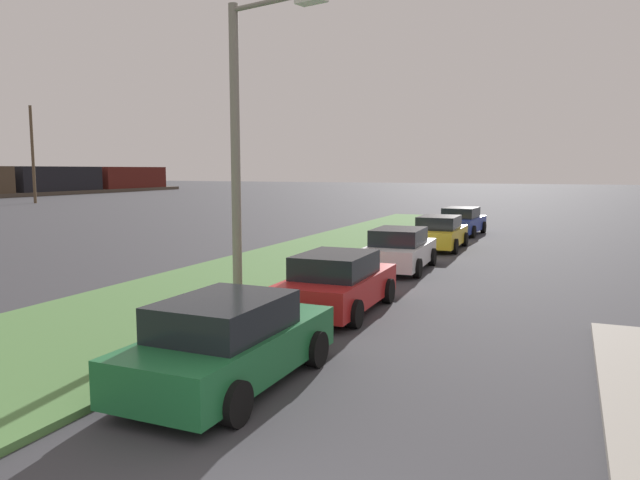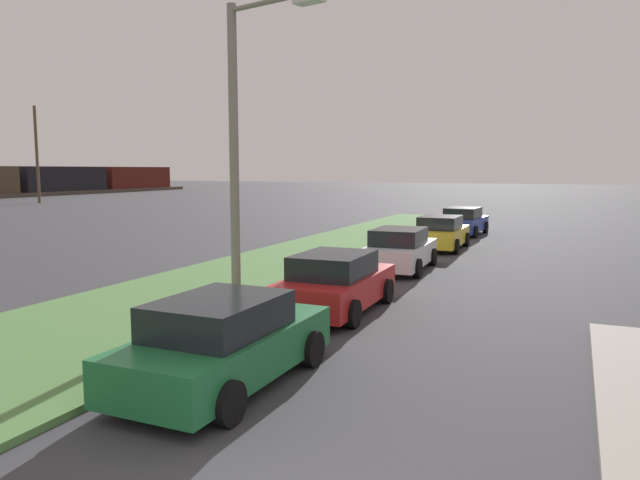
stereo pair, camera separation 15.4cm
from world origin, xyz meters
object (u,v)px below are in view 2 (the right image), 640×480
object	(u,v)px
parked_car_red	(336,283)
parked_car_blue	(463,221)
parked_car_white	(400,250)
distant_utility_pole	(37,155)
streetlight	(244,133)
parked_car_green	(225,342)
parked_car_yellow	(441,233)

from	to	relation	value
parked_car_red	parked_car_blue	xyz separation A→B (m)	(18.90, 0.16, 0.00)
parked_car_white	distant_utility_pole	bearing A→B (deg)	58.58
streetlight	distant_utility_pole	world-z (taller)	distant_utility_pole
parked_car_green	streetlight	distance (m)	6.65
parked_car_white	streetlight	distance (m)	8.14
parked_car_green	streetlight	world-z (taller)	streetlight
parked_car_green	distant_utility_pole	size ratio (longest dim) A/B	0.43
parked_car_blue	distant_utility_pole	distance (m)	48.17
parked_car_white	distant_utility_pole	distance (m)	52.92
parked_car_blue	streetlight	world-z (taller)	streetlight
parked_car_yellow	parked_car_white	bearing A→B (deg)	177.98
parked_car_green	parked_car_white	size ratio (longest dim) A/B	0.99
parked_car_yellow	streetlight	bearing A→B (deg)	169.83
parked_car_blue	parked_car_white	bearing A→B (deg)	-176.89
parked_car_red	distant_utility_pole	distance (m)	56.57
parked_car_red	parked_car_yellow	world-z (taller)	same
parked_car_green	parked_car_yellow	bearing A→B (deg)	1.85
parked_car_yellow	distant_utility_pole	bearing A→B (deg)	66.29
parked_car_white	parked_car_blue	world-z (taller)	same
parked_car_yellow	distant_utility_pole	distance (m)	50.39
parked_car_red	distant_utility_pole	size ratio (longest dim) A/B	0.43
parked_car_white	parked_car_blue	distance (m)	12.37
parked_car_red	parked_car_yellow	xyz separation A→B (m)	(12.59, 0.06, 0.00)
parked_car_green	parked_car_blue	world-z (taller)	same
parked_car_red	distant_utility_pole	xyz separation A→B (m)	(32.33, 46.22, 4.28)
parked_car_green	parked_car_blue	xyz separation A→B (m)	(24.30, 0.39, 0.00)
parked_car_red	parked_car_blue	size ratio (longest dim) A/B	0.98
parked_car_yellow	streetlight	size ratio (longest dim) A/B	0.58
parked_car_red	distant_utility_pole	world-z (taller)	distant_utility_pole
parked_car_blue	distant_utility_pole	xyz separation A→B (m)	(13.43, 46.06, 4.28)
parked_car_yellow	distant_utility_pole	xyz separation A→B (m)	(19.75, 46.16, 4.28)
parked_car_blue	streetlight	xyz separation A→B (m)	(-19.34, 2.10, 3.67)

